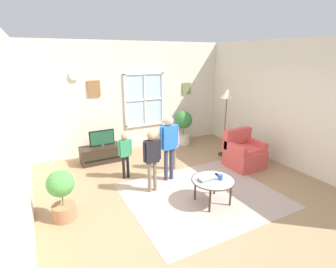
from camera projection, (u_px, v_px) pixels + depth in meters
name	position (u px, v px, depth m)	size (l,w,h in m)	color
ground_plane	(193.00, 195.00, 4.96)	(6.04, 6.60, 0.02)	#9E7A56
back_wall	(134.00, 97.00, 7.11)	(5.44, 0.17, 2.91)	beige
side_wall_left	(13.00, 146.00, 3.29)	(0.12, 6.00, 2.91)	beige
side_wall_right	(299.00, 107.00, 5.76)	(0.12, 6.00, 2.91)	beige
area_rug	(202.00, 195.00, 4.92)	(2.75, 2.39, 0.01)	tan
tv_stand	(103.00, 154.00, 6.44)	(1.09, 0.47, 0.40)	#2D2319
television	(102.00, 138.00, 6.31)	(0.60, 0.08, 0.40)	#4C4C4C
armchair	(244.00, 153.00, 6.11)	(0.76, 0.74, 0.87)	#D14C47
coffee_table	(213.00, 181.00, 4.56)	(0.78, 0.78, 0.46)	#99B2B7
book_stack	(205.00, 179.00, 4.53)	(0.25, 0.17, 0.05)	#91A48D
cup	(220.00, 177.00, 4.54)	(0.08, 0.08, 0.09)	#334C8C
remote_near_books	(206.00, 178.00, 4.57)	(0.04, 0.14, 0.02)	black
remote_near_cup	(218.00, 175.00, 4.71)	(0.04, 0.14, 0.02)	black
person_blue_shirt	(169.00, 141.00, 5.30)	(0.42, 0.19, 1.39)	#333851
person_pink_shirt	(173.00, 143.00, 5.86)	(0.31, 0.14, 1.04)	#726656
person_black_shirt	(152.00, 155.00, 4.86)	(0.37, 0.17, 1.22)	#726656
person_green_shirt	(125.00, 151.00, 5.43)	(0.30, 0.14, 1.01)	black
potted_plant_by_window	(183.00, 124.00, 7.57)	(0.51, 0.51, 1.00)	silver
potted_plant_corner	(62.00, 192.00, 4.08)	(0.43, 0.43, 0.85)	#9E6B4C
floor_lamp	(227.00, 101.00, 6.47)	(0.32, 0.32, 1.74)	black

